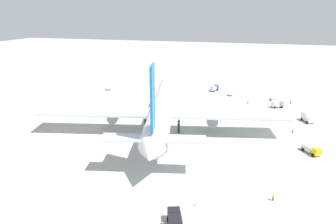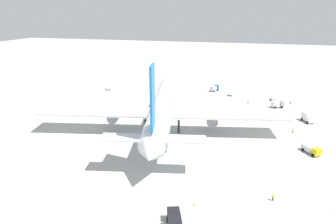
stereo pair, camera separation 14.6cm
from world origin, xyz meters
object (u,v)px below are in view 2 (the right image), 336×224
(service_truck_2, at_px, (278,104))
(traffic_cone_0, at_px, (194,205))
(traffic_cone_1, at_px, (289,111))
(airliner, at_px, (163,109))
(ground_worker_1, at_px, (291,102))
(service_truck_0, at_px, (311,149))
(ground_worker_0, at_px, (293,130))
(ground_worker_3, at_px, (248,102))
(ground_worker_2, at_px, (273,197))
(service_truck_1, at_px, (308,117))
(service_truck_5, at_px, (214,88))
(baggage_cart_0, at_px, (230,95))
(service_truck_4, at_px, (174,222))
(baggage_cart_2, at_px, (108,89))
(service_van, at_px, (274,98))

(service_truck_2, bearing_deg, traffic_cone_0, 163.18)
(service_truck_2, relative_size, traffic_cone_1, 9.00)
(airliner, height_order, ground_worker_1, airliner)
(service_truck_0, height_order, ground_worker_0, service_truck_0)
(ground_worker_3, relative_size, traffic_cone_1, 3.10)
(ground_worker_2, bearing_deg, traffic_cone_0, 111.08)
(service_truck_1, distance_m, ground_worker_2, 54.12)
(airliner, height_order, service_truck_5, airliner)
(airliner, xyz_separation_m, baggage_cart_0, (48.35, -18.92, -7.29))
(service_truck_4, bearing_deg, service_truck_2, -16.88)
(service_truck_4, distance_m, service_truck_5, 99.51)
(service_truck_4, distance_m, baggage_cart_0, 92.50)
(airliner, distance_m, service_truck_2, 53.23)
(service_truck_1, relative_size, service_truck_5, 1.12)
(ground_worker_1, bearing_deg, traffic_cone_1, 171.00)
(service_truck_1, relative_size, ground_worker_3, 3.35)
(service_truck_4, xyz_separation_m, baggage_cart_2, (86.97, 56.56, -0.91))
(airliner, bearing_deg, service_van, -39.60)
(airliner, bearing_deg, traffic_cone_0, -154.55)
(service_truck_4, bearing_deg, service_truck_0, -37.46)
(ground_worker_3, distance_m, traffic_cone_1, 17.41)
(ground_worker_1, bearing_deg, airliner, 132.98)
(service_truck_5, height_order, ground_worker_3, service_truck_5)
(ground_worker_0, bearing_deg, service_truck_2, 5.73)
(service_truck_0, bearing_deg, airliner, 83.36)
(service_truck_4, height_order, service_truck_5, service_truck_4)
(service_truck_0, bearing_deg, baggage_cart_0, 25.84)
(ground_worker_3, bearing_deg, service_truck_2, -102.15)
(service_van, height_order, traffic_cone_0, service_van)
(baggage_cart_2, bearing_deg, ground_worker_3, -94.07)
(service_van, bearing_deg, airliner, 140.40)
(service_truck_4, height_order, baggage_cart_2, service_truck_4)
(service_van, xyz_separation_m, ground_worker_3, (-8.54, 11.04, -0.17))
(service_truck_5, bearing_deg, ground_worker_0, -146.26)
(baggage_cart_2, bearing_deg, ground_worker_1, -90.56)
(baggage_cart_0, relative_size, baggage_cart_2, 0.80)
(ground_worker_0, relative_size, ground_worker_3, 1.02)
(ground_worker_0, height_order, ground_worker_2, ground_worker_2)
(service_truck_0, xyz_separation_m, baggage_cart_0, (53.57, 25.94, -0.99))
(ground_worker_0, relative_size, ground_worker_2, 0.99)
(service_truck_5, relative_size, ground_worker_2, 2.89)
(service_truck_2, relative_size, baggage_cart_0, 1.78)
(ground_worker_2, bearing_deg, service_truck_1, -16.36)
(service_truck_0, bearing_deg, ground_worker_0, 11.86)
(baggage_cart_0, distance_m, traffic_cone_0, 84.99)
(service_truck_2, relative_size, ground_worker_2, 2.81)
(service_truck_2, height_order, traffic_cone_0, service_truck_2)
(service_van, bearing_deg, ground_worker_3, 127.71)
(service_van, relative_size, traffic_cone_1, 8.50)
(service_truck_0, relative_size, ground_worker_1, 3.36)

